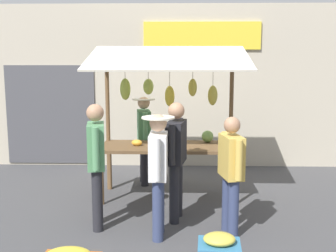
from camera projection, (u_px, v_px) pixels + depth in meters
name	position (u px, v px, depth m)	size (l,w,h in m)	color
ground_plane	(169.00, 197.00, 7.02)	(40.00, 40.00, 0.00)	#424244
street_backdrop	(169.00, 87.00, 8.92)	(9.00, 0.30, 3.40)	#B2A893
market_stall	(169.00, 104.00, 6.82)	(2.50, 1.46, 2.50)	brown
vendor_with_sunhat	(144.00, 133.00, 7.62)	(0.42, 0.68, 1.61)	#232328
shopper_with_ponytail	(176.00, 152.00, 5.89)	(0.30, 0.71, 1.69)	#232328
shopper_with_shopping_bag	(96.00, 157.00, 5.62)	(0.31, 0.71, 1.70)	#232328
shopper_in_striped_shirt	(231.00, 168.00, 5.41)	(0.31, 0.66, 1.56)	navy
shopper_in_grey_tee	(158.00, 166.00, 5.31)	(0.41, 0.69, 1.61)	navy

